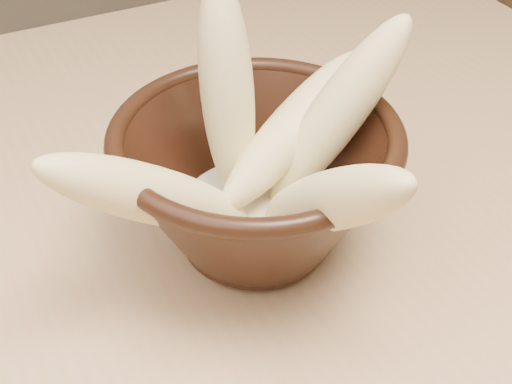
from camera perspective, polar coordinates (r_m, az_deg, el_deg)
bowl at (r=0.44m, az=0.00°, el=0.84°), size 0.18×0.18×0.10m
milk_puddle at (r=0.45m, az=0.00°, el=-1.52°), size 0.10×0.10×0.01m
banana_upright at (r=0.43m, az=-2.32°, el=8.09°), size 0.04×0.07×0.15m
banana_left at (r=0.40m, az=-8.34°, el=-0.21°), size 0.14×0.04×0.11m
banana_right at (r=0.43m, az=6.48°, el=6.25°), size 0.11×0.05×0.13m
banana_across at (r=0.45m, az=3.17°, el=5.22°), size 0.15×0.08×0.08m
banana_front at (r=0.38m, az=5.91°, el=-0.71°), size 0.04×0.14×0.13m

